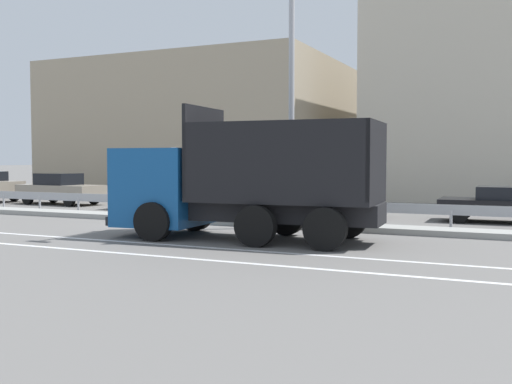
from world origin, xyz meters
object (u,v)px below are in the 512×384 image
at_px(median_road_sign, 174,182).
at_px(parked_car_5, 499,204).
at_px(parked_car_2, 60,189).
at_px(parked_car_4, 318,197).
at_px(parked_car_3, 165,192).
at_px(dump_truck, 216,191).
at_px(street_lamp_1, 290,42).

relative_size(median_road_sign, parked_car_5, 0.67).
distance_m(parked_car_2, parked_car_4, 13.23).
relative_size(parked_car_3, parked_car_4, 0.95).
relative_size(dump_truck, parked_car_3, 1.60).
xyz_separation_m(dump_truck, median_road_sign, (-3.39, 3.18, 0.08)).
bearing_deg(parked_car_4, dump_truck, 171.73).
height_order(dump_truck, median_road_sign, dump_truck).
bearing_deg(parked_car_4, parked_car_3, 87.64).
distance_m(dump_truck, parked_car_5, 10.26).
distance_m(street_lamp_1, parked_car_5, 9.10).
relative_size(median_road_sign, parked_car_2, 0.57).
bearing_deg(parked_car_2, parked_car_3, 87.93).
bearing_deg(parked_car_5, street_lamp_1, 127.12).
distance_m(dump_truck, street_lamp_1, 5.46).
bearing_deg(street_lamp_1, median_road_sign, 176.52).
height_order(parked_car_3, parked_car_5, parked_car_3).
xyz_separation_m(median_road_sign, parked_car_4, (3.98, 3.89, -0.65)).
distance_m(dump_truck, parked_car_4, 7.12).
relative_size(street_lamp_1, parked_car_3, 2.25).
bearing_deg(parked_car_3, parked_car_2, 84.03).
relative_size(dump_truck, parked_car_4, 1.52).
height_order(dump_truck, parked_car_2, dump_truck).
bearing_deg(parked_car_4, street_lamp_1, -177.46).
bearing_deg(parked_car_2, parked_car_4, 91.66).
xyz_separation_m(median_road_sign, parked_car_3, (-2.81, 3.75, -0.60)).
distance_m(dump_truck, parked_car_2, 14.77).
height_order(parked_car_4, parked_car_5, parked_car_4).
distance_m(parked_car_3, parked_car_5, 13.16).
xyz_separation_m(dump_truck, parked_car_4, (0.59, 7.07, -0.57)).
distance_m(dump_truck, median_road_sign, 4.65).
xyz_separation_m(street_lamp_1, parked_car_2, (-13.66, 4.72, -5.05)).
bearing_deg(street_lamp_1, parked_car_5, 37.89).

